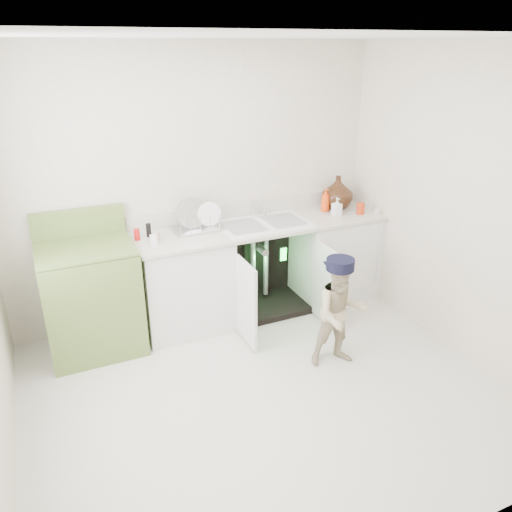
{
  "coord_description": "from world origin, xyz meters",
  "views": [
    {
      "loc": [
        -1.34,
        -2.79,
        2.47
      ],
      "look_at": [
        0.24,
        0.7,
        0.82
      ],
      "focal_mm": 35.0,
      "sensor_mm": 36.0,
      "label": 1
    }
  ],
  "objects": [
    {
      "name": "repair_worker",
      "position": [
        0.72,
        0.12,
        0.47
      ],
      "size": [
        0.51,
        0.96,
        0.94
      ],
      "rotation": [
        0.0,
        0.0,
        -0.2
      ],
      "color": "#C6B38E",
      "rests_on": "ground"
    },
    {
      "name": "ground",
      "position": [
        0.0,
        0.0,
        0.0
      ],
      "size": [
        3.5,
        3.5,
        0.0
      ],
      "primitive_type": "plane",
      "color": "#BDB4A6",
      "rests_on": "ground"
    },
    {
      "name": "avocado_stove",
      "position": [
        -1.07,
        1.18,
        0.49
      ],
      "size": [
        0.76,
        0.65,
        1.19
      ],
      "color": "olive",
      "rests_on": "ground"
    },
    {
      "name": "counter_run",
      "position": [
        0.58,
        1.21,
        0.48
      ],
      "size": [
        2.44,
        1.02,
        1.23
      ],
      "color": "silver",
      "rests_on": "ground"
    },
    {
      "name": "room_shell",
      "position": [
        0.0,
        0.0,
        1.25
      ],
      "size": [
        6.0,
        5.5,
        1.26
      ],
      "color": "beige",
      "rests_on": "ground"
    }
  ]
}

